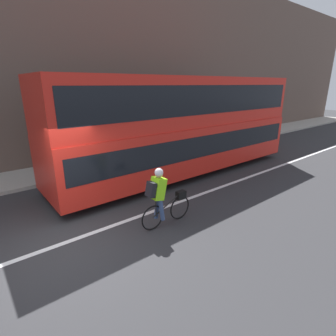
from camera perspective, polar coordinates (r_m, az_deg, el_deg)
ground_plane at (r=6.70m, az=-21.34°, el=-15.07°), size 80.00×80.00×0.00m
road_center_line at (r=6.73m, az=-21.46°, el=-14.88°), size 50.00×0.14×0.01m
sidewalk_curb at (r=11.37m, az=-29.65°, el=-2.20°), size 60.00×2.31×0.12m
bus at (r=10.37m, az=3.21°, el=9.90°), size 10.50×2.50×3.76m
cyclist_on_bike at (r=6.55m, az=-1.44°, el=-5.98°), size 1.55×0.32×1.58m
trash_bin at (r=12.86m, az=-6.68°, el=4.69°), size 0.58×0.58×0.96m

